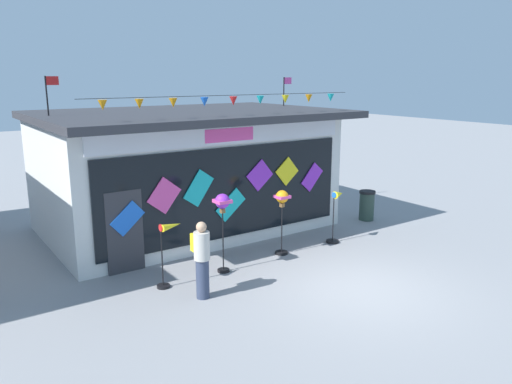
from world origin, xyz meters
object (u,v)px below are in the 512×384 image
(wind_spinner_far_left, at_px, (169,242))
(wind_spinner_left, at_px, (223,208))
(kite_shop_building, at_px, (186,169))
(person_near_camera, at_px, (202,258))
(wind_spinner_center_right, at_px, (336,210))
(trash_bin, at_px, (367,205))
(wind_spinner_center_left, at_px, (282,205))

(wind_spinner_far_left, distance_m, wind_spinner_left, 1.52)
(kite_shop_building, bearing_deg, person_near_camera, -113.76)
(wind_spinner_left, xyz_separation_m, person_near_camera, (-1.11, -0.98, -0.69))
(person_near_camera, bearing_deg, wind_spinner_far_left, 109.01)
(kite_shop_building, distance_m, wind_spinner_left, 3.99)
(wind_spinner_center_right, relative_size, trash_bin, 1.53)
(wind_spinner_far_left, height_order, person_near_camera, person_near_camera)
(wind_spinner_left, xyz_separation_m, trash_bin, (6.17, 1.14, -1.09))
(person_near_camera, bearing_deg, wind_spinner_left, 42.36)
(wind_spinner_far_left, xyz_separation_m, wind_spinner_center_left, (3.32, 0.21, 0.32))
(wind_spinner_left, height_order, trash_bin, wind_spinner_left)
(wind_spinner_center_left, height_order, trash_bin, wind_spinner_center_left)
(wind_spinner_center_left, distance_m, trash_bin, 4.45)
(person_near_camera, distance_m, trash_bin, 7.59)
(wind_spinner_far_left, height_order, wind_spinner_center_right, wind_spinner_center_right)
(wind_spinner_center_right, relative_size, person_near_camera, 0.89)
(kite_shop_building, xyz_separation_m, person_near_camera, (-2.12, -4.83, -0.94))
(kite_shop_building, height_order, wind_spinner_far_left, kite_shop_building)
(wind_spinner_center_right, bearing_deg, person_near_camera, -167.67)
(wind_spinner_center_left, relative_size, trash_bin, 1.78)
(wind_spinner_far_left, distance_m, person_near_camera, 1.00)
(trash_bin, bearing_deg, wind_spinner_center_right, -156.24)
(wind_spinner_far_left, height_order, wind_spinner_center_left, wind_spinner_center_left)
(wind_spinner_center_right, bearing_deg, wind_spinner_center_left, 177.46)
(wind_spinner_center_left, xyz_separation_m, wind_spinner_center_right, (1.87, -0.08, -0.40))
(wind_spinner_far_left, bearing_deg, trash_bin, 8.82)
(trash_bin, bearing_deg, wind_spinner_center_left, -167.20)
(trash_bin, bearing_deg, kite_shop_building, 152.28)
(wind_spinner_far_left, bearing_deg, wind_spinner_center_right, 1.38)
(wind_spinner_far_left, distance_m, wind_spinner_center_right, 5.20)
(kite_shop_building, xyz_separation_m, wind_spinner_center_right, (2.77, -3.76, -0.89))
(kite_shop_building, bearing_deg, wind_spinner_left, -104.74)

